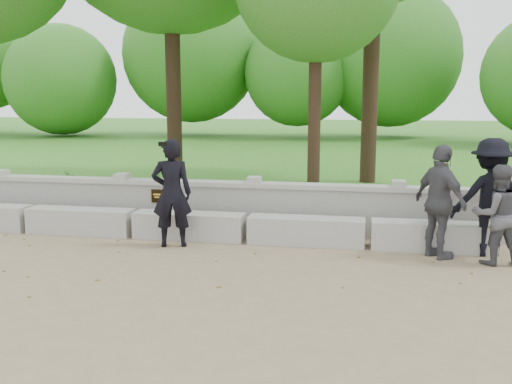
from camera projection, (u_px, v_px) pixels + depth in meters
ground at (82, 268)px, 8.10m from camera, size 80.00×80.00×0.00m
lawn at (259, 157)px, 21.65m from camera, size 40.00×22.00×0.25m
concrete_bench at (134, 223)px, 9.91m from camera, size 11.90×0.45×0.45m
parapet_wall at (148, 203)px, 10.55m from camera, size 12.50×0.35×0.90m
man_main at (172, 193)px, 9.14m from camera, size 0.72×0.66×1.75m
visitor_left at (497, 215)px, 8.19m from camera, size 0.80×0.68×1.46m
visitor_mid at (490, 197)px, 8.64m from camera, size 1.27×0.88×1.80m
visitor_right at (440, 202)px, 8.47m from camera, size 0.92×1.06×1.72m
shrub_a at (69, 187)px, 11.56m from camera, size 0.37×0.42×0.67m
shrub_b at (176, 193)px, 11.16m from camera, size 0.40×0.39×0.56m
shrub_c at (446, 199)px, 10.23m from camera, size 0.70×0.63×0.66m
shrub_d at (158, 187)px, 11.71m from camera, size 0.45×0.47×0.64m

